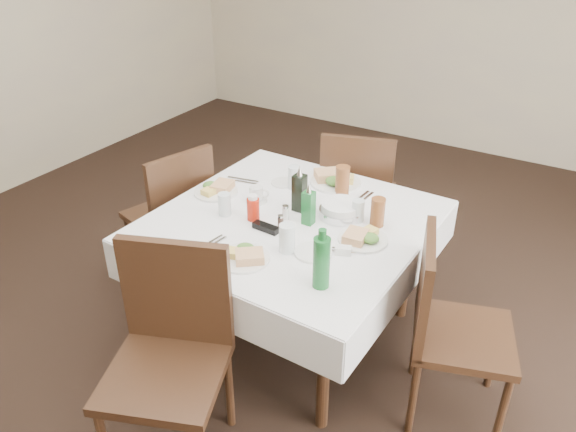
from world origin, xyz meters
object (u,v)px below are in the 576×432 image
object	(u,v)px
water_e	(358,211)
ketchup_bottle	(253,208)
chair_north	(357,190)
water_w	(225,204)
water_n	(294,177)
chair_east	(445,320)
coffee_mug	(257,195)
water_s	(287,238)
green_bottle	(321,262)
dining_table	(291,232)
chair_west	(175,210)
oil_cruet_green	(309,206)
chair_south	(171,343)
oil_cruet_dark	(299,191)
bread_basket	(341,210)

from	to	relation	value
water_e	ketchup_bottle	bearing A→B (deg)	-150.24
chair_north	water_w	distance (m)	1.08
water_n	chair_east	bearing A→B (deg)	-21.95
water_e	coffee_mug	bearing A→B (deg)	-170.82
water_s	green_bottle	distance (m)	0.32
ketchup_bottle	coffee_mug	bearing A→B (deg)	119.04
water_e	dining_table	bearing A→B (deg)	-151.73
chair_north	coffee_mug	bearing A→B (deg)	-108.52
chair_west	water_w	distance (m)	0.65
chair_west	ketchup_bottle	bearing A→B (deg)	-12.53
water_s	oil_cruet_green	bearing A→B (deg)	98.42
dining_table	ketchup_bottle	xyz separation A→B (m)	(-0.17, -0.11, 0.14)
coffee_mug	water_n	bearing A→B (deg)	68.54
chair_south	ketchup_bottle	distance (m)	0.84
water_s	oil_cruet_dark	xyz separation A→B (m)	(-0.15, 0.38, 0.04)
water_w	oil_cruet_green	bearing A→B (deg)	19.32
bread_basket	water_e	bearing A→B (deg)	0.86
chair_east	water_e	size ratio (longest dim) A/B	8.04
oil_cruet_green	green_bottle	size ratio (longest dim) A/B	0.81
coffee_mug	green_bottle	size ratio (longest dim) A/B	0.45
water_n	water_s	world-z (taller)	water_s
water_e	coffee_mug	size ratio (longest dim) A/B	0.93
water_s	green_bottle	xyz separation A→B (m)	(0.27, -0.16, 0.05)
oil_cruet_dark	green_bottle	world-z (taller)	green_bottle
water_s	water_w	world-z (taller)	water_s
water_w	green_bottle	xyz separation A→B (m)	(0.73, -0.29, 0.06)
chair_north	chair_west	xyz separation A→B (m)	(-0.87, -0.80, -0.01)
water_s	water_w	size ratio (longest dim) A/B	1.16
oil_cruet_green	ketchup_bottle	xyz separation A→B (m)	(-0.27, -0.11, -0.03)
chair_east	coffee_mug	distance (m)	1.20
water_n	coffee_mug	distance (m)	0.27
water_w	oil_cruet_green	size ratio (longest dim) A/B	0.53
dining_table	coffee_mug	bearing A→B (deg)	164.69
chair_east	dining_table	bearing A→B (deg)	173.07
water_n	water_s	distance (m)	0.67
chair_east	water_s	xyz separation A→B (m)	(-0.75, -0.16, 0.29)
chair_south	water_e	xyz separation A→B (m)	(0.36, 1.07, 0.24)
chair_north	water_n	bearing A→B (deg)	-107.13
chair_east	water_n	xyz separation A→B (m)	(-1.06, 0.43, 0.28)
chair_south	water_n	size ratio (longest dim) A/B	7.47
chair_south	water_e	distance (m)	1.15
oil_cruet_dark	green_bottle	xyz separation A→B (m)	(0.42, -0.54, 0.01)
dining_table	chair_east	distance (m)	0.91
oil_cruet_green	coffee_mug	xyz separation A→B (m)	(-0.36, 0.06, -0.06)
water_w	coffee_mug	world-z (taller)	water_w
water_e	water_n	bearing A→B (deg)	162.08
chair_south	chair_west	size ratio (longest dim) A/B	1.07
chair_north	oil_cruet_dark	world-z (taller)	oil_cruet_dark
green_bottle	water_n	bearing A→B (deg)	127.58
chair_north	oil_cruet_green	xyz separation A→B (m)	(0.10, -0.85, 0.31)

